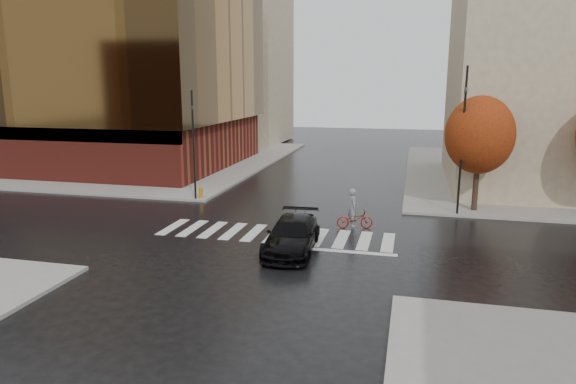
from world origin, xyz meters
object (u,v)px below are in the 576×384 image
sedan (292,235)px  traffic_light_nw (193,139)px  cyclist (354,215)px  traffic_light_ne (463,130)px  fire_hydrant (201,192)px

sedan → traffic_light_nw: size_ratio=0.76×
cyclist → traffic_light_nw: (-10.43, 3.80, 3.21)m
traffic_light_ne → fire_hydrant: 16.08m
sedan → cyclist: size_ratio=2.45×
sedan → fire_hydrant: 11.46m
fire_hydrant → cyclist: bearing=-21.5°
cyclist → traffic_light_ne: (5.34, 3.80, 4.13)m
traffic_light_nw → traffic_light_ne: traffic_light_ne is taller
traffic_light_ne → fire_hydrant: traffic_light_ne is taller
sedan → traffic_light_ne: traffic_light_ne is taller
cyclist → fire_hydrant: (-10.16, 4.00, -0.15)m
sedan → cyclist: cyclist is taller
sedan → fire_hydrant: size_ratio=6.87×
sedan → traffic_light_nw: traffic_light_nw is taller
cyclist → traffic_light_ne: traffic_light_ne is taller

